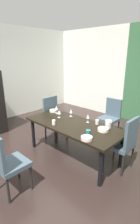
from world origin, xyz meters
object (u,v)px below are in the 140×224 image
object	(u,v)px
serving_bowl_east	(87,138)
wine_glass_near_window	(88,117)
wine_glass_right	(71,111)
wine_glass_west	(56,108)
serving_bowl_near_shelf	(103,129)
cup_north	(54,122)
chair_head_near	(6,161)
chair_head_far	(111,116)
cup_rear	(88,132)
chair_left_far	(54,116)
pitcher_center	(108,124)
wine_glass_front	(59,112)
cup_corner	(97,122)
dining_table	(73,128)
serving_bowl_left	(53,111)
chair_right_far	(124,142)

from	to	relation	value
serving_bowl_east	wine_glass_near_window	bearing A→B (deg)	126.74
wine_glass_right	wine_glass_west	bearing A→B (deg)	-169.49
serving_bowl_near_shelf	cup_north	world-z (taller)	cup_north
chair_head_near	wine_glass_west	bearing A→B (deg)	113.40
chair_head_far	wine_glass_west	xyz separation A→B (m)	(-0.73, -1.18, 0.31)
chair_head_near	cup_rear	bearing A→B (deg)	67.29
chair_left_far	pitcher_center	bearing A→B (deg)	90.17
chair_head_near	wine_glass_front	size ratio (longest dim) A/B	6.09
chair_head_far	serving_bowl_east	bearing A→B (deg)	108.98
wine_glass_front	cup_corner	xyz separation A→B (m)	(0.82, 0.25, -0.07)
chair_left_far	wine_glass_west	bearing A→B (deg)	66.77
chair_head_far	cup_rear	world-z (taller)	chair_head_far
dining_table	chair_left_far	distance (m)	0.99
serving_bowl_left	cup_corner	size ratio (longest dim) A/B	1.98
cup_corner	cup_north	size ratio (longest dim) A/B	0.98
wine_glass_west	cup_rear	distance (m)	1.29
serving_bowl_left	cup_rear	xyz separation A→B (m)	(1.36, -0.40, 0.01)
wine_glass_front	pitcher_center	world-z (taller)	wine_glass_front
chair_head_far	serving_bowl_near_shelf	bearing A→B (deg)	115.33
chair_head_near	serving_bowl_left	distance (m)	1.86
wine_glass_front	serving_bowl_near_shelf	xyz separation A→B (m)	(1.07, 0.07, -0.09)
chair_head_near	chair_right_far	size ratio (longest dim) A/B	1.01
chair_left_far	wine_glass_front	size ratio (longest dim) A/B	6.21
wine_glass_front	cup_corner	world-z (taller)	wine_glass_front
chair_right_far	wine_glass_near_window	size ratio (longest dim) A/B	6.27
wine_glass_near_window	chair_right_far	bearing A→B (deg)	3.25
chair_left_far	wine_glass_near_window	bearing A→B (deg)	87.68
wine_glass_front	pitcher_center	distance (m)	1.09
cup_corner	chair_head_near	bearing A→B (deg)	-102.18
chair_left_far	chair_head_far	size ratio (longest dim) A/B	1.09
cup_rear	chair_head_near	bearing A→B (deg)	-112.71
cup_corner	chair_head_far	bearing A→B (deg)	107.43
dining_table	wine_glass_front	size ratio (longest dim) A/B	11.98
wine_glass_near_window	serving_bowl_left	bearing A→B (deg)	-178.46
serving_bowl_left	cup_rear	world-z (taller)	cup_rear
wine_glass_west	serving_bowl_near_shelf	world-z (taller)	wine_glass_west
chair_left_far	serving_bowl_near_shelf	size ratio (longest dim) A/B	5.32
chair_right_far	dining_table	bearing A→B (deg)	108.59
wine_glass_right	serving_bowl_east	xyz separation A→B (m)	(0.94, -0.63, -0.09)
wine_glass_front	serving_bowl_east	distance (m)	1.15
wine_glass_front	cup_rear	distance (m)	0.99
dining_table	wine_glass_right	size ratio (longest dim) A/B	12.19
wine_glass_front	cup_north	bearing A→B (deg)	-57.70
chair_head_near	wine_glass_right	distance (m)	1.75
dining_table	cup_corner	size ratio (longest dim) A/B	21.27
chair_left_far	cup_rear	xyz separation A→B (m)	(1.44, -0.47, 0.19)
wine_glass_right	serving_bowl_left	distance (m)	0.53
chair_head_near	cup_corner	size ratio (longest dim) A/B	10.82
chair_head_near	wine_glass_right	bearing A→B (deg)	100.39
serving_bowl_east	pitcher_center	bearing A→B (deg)	90.81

